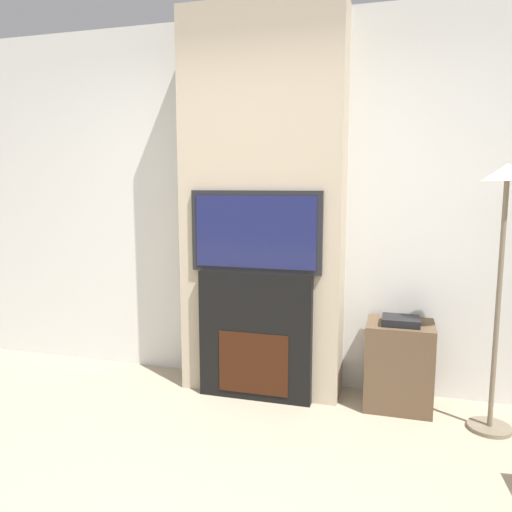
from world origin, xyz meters
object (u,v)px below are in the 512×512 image
fireplace (256,336)px  media_stand (399,364)px  television (256,232)px  floor_lamp (503,230)px

fireplace → media_stand: fireplace is taller
fireplace → television: size_ratio=0.99×
television → media_stand: size_ratio=1.44×
fireplace → television: 0.73m
fireplace → floor_lamp: size_ratio=0.56×
television → media_stand: 1.32m
floor_lamp → media_stand: 1.10m
fireplace → floor_lamp: floor_lamp is taller
media_stand → television: bearing=-172.5°
fireplace → media_stand: 0.99m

